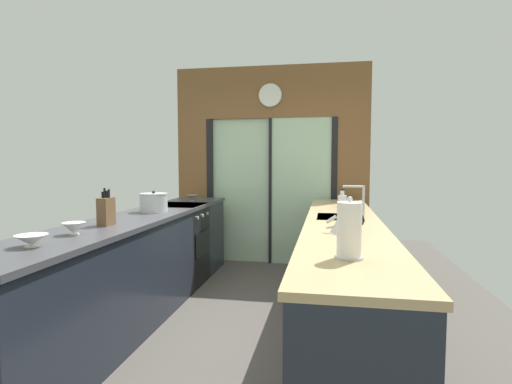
{
  "coord_description": "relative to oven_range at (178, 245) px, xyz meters",
  "views": [
    {
      "loc": [
        0.78,
        -3.07,
        1.41
      ],
      "look_at": [
        0.07,
        0.86,
        1.11
      ],
      "focal_mm": 28.12,
      "sensor_mm": 36.0,
      "label": 1
    }
  ],
  "objects": [
    {
      "name": "sink_faucet",
      "position": [
        1.97,
        -0.7,
        0.65
      ],
      "size": [
        0.19,
        0.02,
        0.28
      ],
      "color": "#B7BABC",
      "rests_on": "right_counter_run"
    },
    {
      "name": "oven_range",
      "position": [
        0.0,
        0.0,
        0.0
      ],
      "size": [
        0.6,
        0.6,
        0.92
      ],
      "color": "black",
      "rests_on": "ground_plane"
    },
    {
      "name": "paper_towel_roll",
      "position": [
        1.8,
        -2.27,
        0.61
      ],
      "size": [
        0.14,
        0.14,
        0.32
      ],
      "color": "#B7BABC",
      "rests_on": "right_counter_run"
    },
    {
      "name": "left_counter_run",
      "position": [
        -0.0,
        -1.12,
        0.01
      ],
      "size": [
        0.62,
        3.8,
        0.92
      ],
      "color": "#1E232D",
      "rests_on": "ground_plane"
    },
    {
      "name": "right_counter_run",
      "position": [
        1.82,
        -0.95,
        0.01
      ],
      "size": [
        0.62,
        3.8,
        0.92
      ],
      "color": "#1E232D",
      "rests_on": "ground_plane"
    },
    {
      "name": "mixing_bowl_far",
      "position": [
        0.02,
        0.45,
        0.5
      ],
      "size": [
        0.15,
        0.15,
        0.07
      ],
      "color": "gray",
      "rests_on": "left_counter_run"
    },
    {
      "name": "ground_plane",
      "position": [
        0.91,
        -0.65,
        -0.47
      ],
      "size": [
        5.04,
        7.6,
        0.02
      ],
      "primitive_type": "cube",
      "color": "#4C4742"
    },
    {
      "name": "back_wall_unit",
      "position": [
        0.91,
        1.15,
        1.07
      ],
      "size": [
        2.64,
        0.12,
        2.7
      ],
      "color": "brown",
      "rests_on": "ground_plane"
    },
    {
      "name": "soap_bottle",
      "position": [
        1.8,
        -1.19,
        0.59
      ],
      "size": [
        0.07,
        0.07,
        0.28
      ],
      "color": "silver",
      "rests_on": "right_counter_run"
    },
    {
      "name": "mixing_bowl_near",
      "position": [
        0.02,
        -2.31,
        0.5
      ],
      "size": [
        0.18,
        0.18,
        0.07
      ],
      "color": "silver",
      "rests_on": "left_counter_run"
    },
    {
      "name": "mixing_bowl_mid",
      "position": [
        0.02,
        -1.92,
        0.51
      ],
      "size": [
        0.15,
        0.15,
        0.08
      ],
      "color": "silver",
      "rests_on": "left_counter_run"
    },
    {
      "name": "knife_block",
      "position": [
        0.02,
        -1.52,
        0.58
      ],
      "size": [
        0.08,
        0.14,
        0.29
      ],
      "color": "brown",
      "rests_on": "left_counter_run"
    },
    {
      "name": "stock_pot",
      "position": [
        0.02,
        -0.67,
        0.56
      ],
      "size": [
        0.27,
        0.27,
        0.21
      ],
      "color": "#B7BABC",
      "rests_on": "left_counter_run"
    },
    {
      "name": "kettle",
      "position": [
        1.8,
        -1.52,
        0.55
      ],
      "size": [
        0.26,
        0.18,
        0.19
      ],
      "color": "#B7BABC",
      "rests_on": "right_counter_run"
    }
  ]
}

